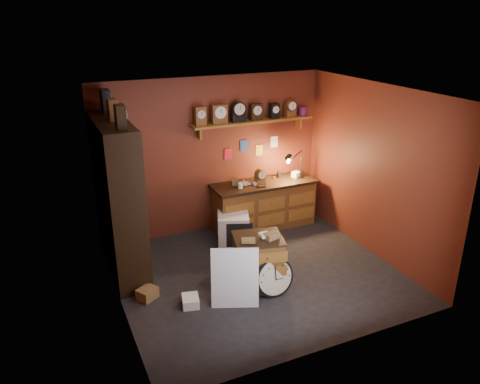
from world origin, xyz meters
name	(u,v)px	position (x,y,z in m)	size (l,w,h in m)	color
floor	(258,274)	(0.00, 0.00, 0.00)	(4.00, 4.00, 0.00)	black
room_shell	(259,162)	(0.04, 0.11, 1.72)	(4.02, 3.62, 2.71)	maroon
shelving_unit	(116,193)	(-1.79, 0.98, 1.25)	(0.47, 1.60, 2.58)	black
workbench	(264,202)	(0.84, 1.47, 0.47)	(1.88, 0.66, 1.36)	brown
low_cabinet	(258,260)	(-0.14, -0.27, 0.42)	(0.79, 0.72, 0.86)	brown
big_round_clock	(274,277)	(-0.03, -0.57, 0.28)	(0.56, 0.18, 0.56)	black
white_panel	(235,304)	(-0.61, -0.55, 0.00)	(0.63, 0.03, 0.83)	silver
mini_fridge	(233,229)	(0.07, 1.08, 0.26)	(0.66, 0.68, 0.53)	silver
floor_box_a	(147,294)	(-1.65, 0.06, 0.08)	(0.25, 0.21, 0.15)	brown
floor_box_b	(191,301)	(-1.16, -0.33, 0.07)	(0.22, 0.26, 0.13)	white
floor_box_c	(226,265)	(-0.40, 0.28, 0.10)	(0.27, 0.22, 0.20)	brown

